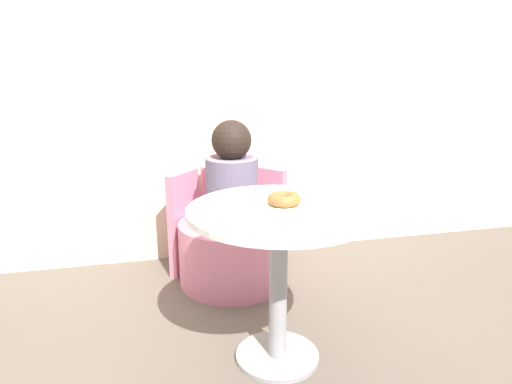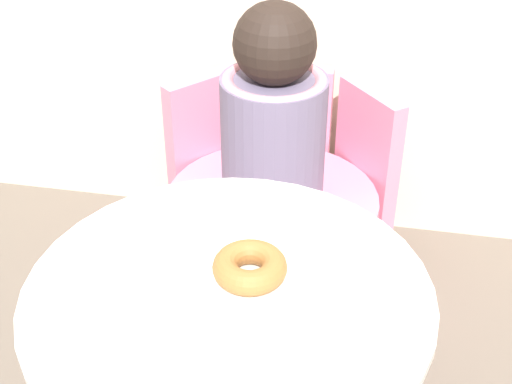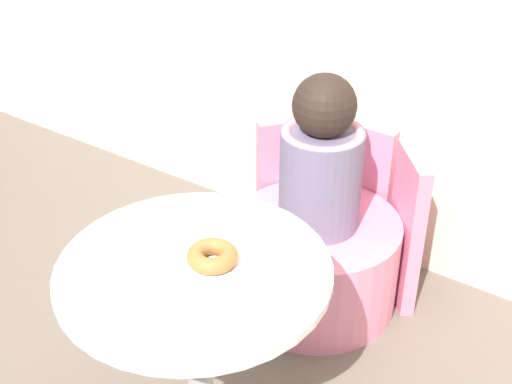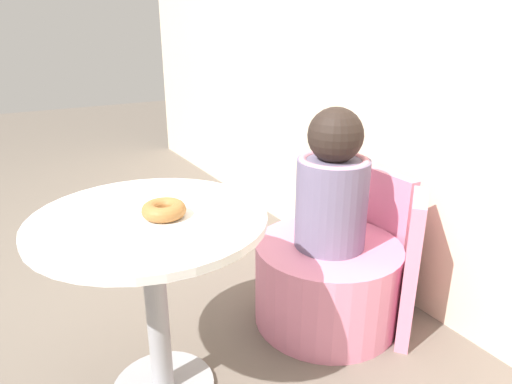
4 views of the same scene
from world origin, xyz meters
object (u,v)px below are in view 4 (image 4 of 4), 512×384
tub_chair (326,282)px  donut (164,210)px  round_table (153,259)px  child_figure (332,186)px

tub_chair → donut: size_ratio=4.55×
tub_chair → round_table: bearing=-86.4°
round_table → donut: size_ratio=5.42×
tub_chair → donut: donut is taller
donut → round_table: bearing=-128.7°
round_table → donut: bearing=51.3°
round_table → child_figure: child_figure is taller
donut → child_figure: bearing=96.2°
child_figure → donut: size_ratio=4.25×
round_table → donut: (0.03, 0.04, 0.17)m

